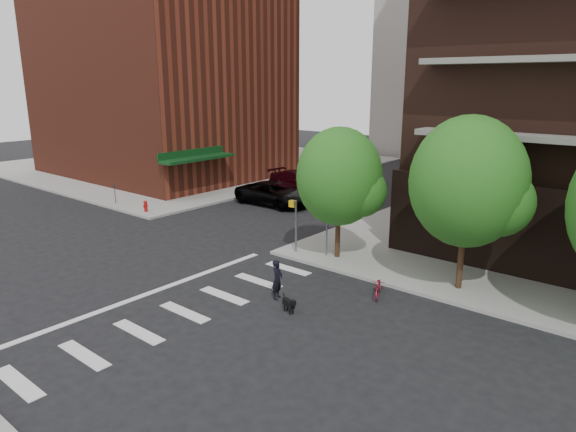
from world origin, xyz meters
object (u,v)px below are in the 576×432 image
parked_car_silver (340,169)px  scooter (378,287)px  fire_hydrant (146,205)px  parked_car_maroon (299,181)px  parked_car_black (274,194)px  dog_walker (277,280)px

parked_car_silver → scooter: bearing=-139.0°
parked_car_silver → fire_hydrant: bearing=175.5°
parked_car_maroon → fire_hydrant: bearing=170.5°
parked_car_silver → scooter: 25.72m
parked_car_black → scooter: size_ratio=3.76×
fire_hydrant → scooter: fire_hydrant is taller
fire_hydrant → scooter: bearing=-5.9°
fire_hydrant → parked_car_maroon: (3.12, 11.93, 0.22)m
fire_hydrant → parked_car_black: 8.61m
dog_walker → fire_hydrant: bearing=56.1°
parked_car_maroon → scooter: (15.15, -13.82, -0.37)m
parked_car_black → dog_walker: (10.57, -11.81, 0.01)m
parked_car_silver → parked_car_maroon: bearing=-171.8°
fire_hydrant → scooter: size_ratio=0.48×
parked_car_maroon → scooter: bearing=-127.2°
parked_car_black → parked_car_silver: (-2.17, 11.28, 0.08)m
parked_car_black → parked_car_maroon: 5.01m
fire_hydrant → parked_car_silver: size_ratio=0.14×
scooter → parked_car_maroon: bearing=113.0°
parked_car_black → dog_walker: 15.85m
fire_hydrant → parked_car_maroon: size_ratio=0.14×
fire_hydrant → scooter: (18.27, -1.89, -0.15)m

